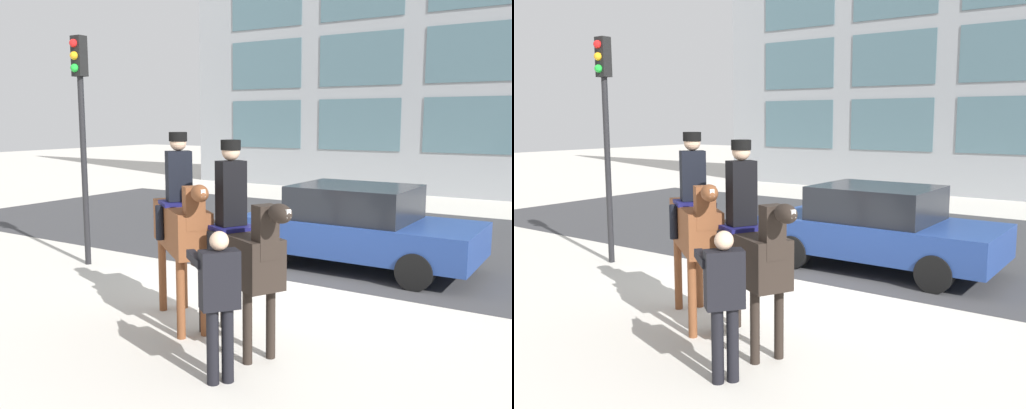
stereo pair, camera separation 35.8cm
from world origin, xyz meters
TOP-DOWN VIEW (x-y plane):
  - ground_plane at (0.00, 0.00)m, footprint 80.00×80.00m
  - road_surface at (0.00, 4.75)m, footprint 23.47×8.50m
  - mounted_horse_lead at (-0.50, -2.03)m, footprint 1.75×1.44m
  - mounted_horse_companion at (0.54, -2.28)m, footprint 1.90×1.17m
  - pedestrian_bystander at (0.95, -3.20)m, footprint 0.89×0.55m
  - street_car_near_lane at (0.34, 2.04)m, footprint 4.28×2.04m
  - traffic_light at (-4.08, -0.54)m, footprint 0.24×0.29m

SIDE VIEW (x-z plane):
  - ground_plane at x=0.00m, z-range 0.00..0.00m
  - road_surface at x=0.00m, z-range 0.00..0.01m
  - street_car_near_lane at x=0.34m, z-range 0.01..1.54m
  - pedestrian_bystander at x=0.95m, z-range 0.14..1.76m
  - mounted_horse_companion at x=0.54m, z-range -0.01..2.48m
  - mounted_horse_lead at x=-0.50m, z-range 0.09..2.66m
  - traffic_light at x=-4.08m, z-range 0.71..4.94m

